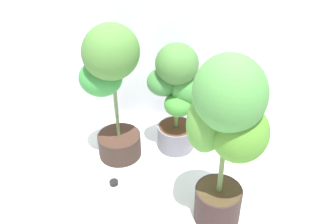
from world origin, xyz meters
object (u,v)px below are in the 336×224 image
potted_plant_back_center (176,92)px  nutrient_bottle (115,197)px  potted_plant_back_left (111,81)px  potted_plant_front_right (227,128)px

potted_plant_back_center → nutrient_bottle: 0.73m
potted_plant_back_left → nutrient_bottle: bearing=-85.0°
nutrient_bottle → potted_plant_back_center: bearing=57.6°
potted_plant_back_center → nutrient_bottle: potted_plant_back_center is taller
potted_plant_back_left → potted_plant_front_right: 0.80m
potted_plant_front_right → nutrient_bottle: potted_plant_front_right is taller
potted_plant_front_right → potted_plant_back_center: potted_plant_front_right is taller
potted_plant_front_right → potted_plant_back_center: size_ratio=1.28×
potted_plant_back_center → potted_plant_back_left: bearing=-170.1°
potted_plant_back_left → potted_plant_front_right: size_ratio=0.94×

